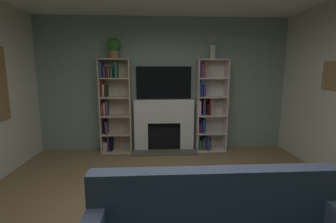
{
  "coord_description": "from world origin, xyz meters",
  "views": [
    {
      "loc": [
        -0.19,
        -2.29,
        1.64
      ],
      "look_at": [
        0.0,
        1.07,
        1.08
      ],
      "focal_mm": 25.18,
      "sensor_mm": 36.0,
      "label": 1
    }
  ],
  "objects_px": {
    "vase_with_flowers": "(213,51)",
    "coffee_table": "(204,205)",
    "tv": "(164,83)",
    "potted_plant": "(114,47)",
    "bookshelf_left": "(113,104)",
    "bookshelf_right": "(207,108)",
    "fireplace": "(164,124)"
  },
  "relations": [
    {
      "from": "potted_plant",
      "to": "coffee_table",
      "type": "relative_size",
      "value": 0.41
    },
    {
      "from": "bookshelf_left",
      "to": "vase_with_flowers",
      "type": "height_order",
      "value": "vase_with_flowers"
    },
    {
      "from": "vase_with_flowers",
      "to": "coffee_table",
      "type": "xyz_separation_m",
      "value": [
        -0.7,
        -2.69,
        -1.72
      ]
    },
    {
      "from": "fireplace",
      "to": "bookshelf_left",
      "type": "relative_size",
      "value": 0.71
    },
    {
      "from": "bookshelf_left",
      "to": "vase_with_flowers",
      "type": "relative_size",
      "value": 4.27
    },
    {
      "from": "bookshelf_left",
      "to": "bookshelf_right",
      "type": "distance_m",
      "value": 1.96
    },
    {
      "from": "potted_plant",
      "to": "vase_with_flowers",
      "type": "height_order",
      "value": "vase_with_flowers"
    },
    {
      "from": "coffee_table",
      "to": "tv",
      "type": "bearing_deg",
      "value": 95.85
    },
    {
      "from": "fireplace",
      "to": "bookshelf_right",
      "type": "xyz_separation_m",
      "value": [
        0.91,
        -0.02,
        0.34
      ]
    },
    {
      "from": "tv",
      "to": "coffee_table",
      "type": "xyz_separation_m",
      "value": [
        0.29,
        -2.81,
        -1.07
      ]
    },
    {
      "from": "bookshelf_left",
      "to": "coffee_table",
      "type": "xyz_separation_m",
      "value": [
        1.34,
        -2.73,
        -0.64
      ]
    },
    {
      "from": "potted_plant",
      "to": "vase_with_flowers",
      "type": "xyz_separation_m",
      "value": [
        1.97,
        -0.0,
        -0.06
      ]
    },
    {
      "from": "tv",
      "to": "vase_with_flowers",
      "type": "xyz_separation_m",
      "value": [
        0.98,
        -0.12,
        0.64
      ]
    },
    {
      "from": "tv",
      "to": "vase_with_flowers",
      "type": "height_order",
      "value": "vase_with_flowers"
    },
    {
      "from": "bookshelf_left",
      "to": "potted_plant",
      "type": "relative_size",
      "value": 4.76
    },
    {
      "from": "fireplace",
      "to": "bookshelf_left",
      "type": "distance_m",
      "value": 1.13
    },
    {
      "from": "bookshelf_left",
      "to": "potted_plant",
      "type": "bearing_deg",
      "value": -26.49
    },
    {
      "from": "potted_plant",
      "to": "bookshelf_left",
      "type": "bearing_deg",
      "value": 153.51
    },
    {
      "from": "potted_plant",
      "to": "fireplace",
      "type": "bearing_deg",
      "value": 2.74
    },
    {
      "from": "tv",
      "to": "bookshelf_right",
      "type": "bearing_deg",
      "value": -6.09
    },
    {
      "from": "bookshelf_right",
      "to": "vase_with_flowers",
      "type": "height_order",
      "value": "vase_with_flowers"
    },
    {
      "from": "potted_plant",
      "to": "coffee_table",
      "type": "bearing_deg",
      "value": -64.71
    },
    {
      "from": "tv",
      "to": "coffee_table",
      "type": "relative_size",
      "value": 1.16
    },
    {
      "from": "potted_plant",
      "to": "bookshelf_right",
      "type": "bearing_deg",
      "value": 0.69
    },
    {
      "from": "bookshelf_left",
      "to": "vase_with_flowers",
      "type": "distance_m",
      "value": 2.3
    },
    {
      "from": "tv",
      "to": "bookshelf_left",
      "type": "bearing_deg",
      "value": -175.2
    },
    {
      "from": "bookshelf_left",
      "to": "potted_plant",
      "type": "xyz_separation_m",
      "value": [
        0.06,
        -0.03,
        1.13
      ]
    },
    {
      "from": "coffee_table",
      "to": "vase_with_flowers",
      "type": "bearing_deg",
      "value": 75.5
    },
    {
      "from": "potted_plant",
      "to": "vase_with_flowers",
      "type": "relative_size",
      "value": 0.9
    },
    {
      "from": "tv",
      "to": "fireplace",
      "type": "bearing_deg",
      "value": -90.0
    },
    {
      "from": "coffee_table",
      "to": "bookshelf_left",
      "type": "bearing_deg",
      "value": 116.12
    },
    {
      "from": "bookshelf_left",
      "to": "coffee_table",
      "type": "distance_m",
      "value": 3.1
    }
  ]
}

